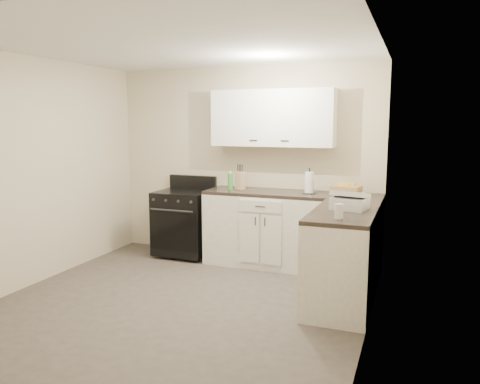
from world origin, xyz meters
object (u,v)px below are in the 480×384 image
at_px(wicker_basket, 346,190).
at_px(countertop_grill, 350,203).
at_px(stove, 184,222).
at_px(knife_block, 240,180).
at_px(paper_towel, 309,183).

xyz_separation_m(wicker_basket, countertop_grill, (0.17, -0.92, 0.01)).
bearing_deg(countertop_grill, stove, 169.98).
height_order(knife_block, paper_towel, paper_towel).
relative_size(paper_towel, wicker_basket, 0.79).
bearing_deg(stove, paper_towel, 1.30).
bearing_deg(paper_towel, knife_block, 177.93).
relative_size(stove, paper_towel, 3.26).
relative_size(knife_block, countertop_grill, 0.70).
bearing_deg(knife_block, wicker_basket, 21.19).
bearing_deg(countertop_grill, wicker_basket, 110.47).
distance_m(knife_block, countertop_grill, 1.76).
height_order(paper_towel, countertop_grill, paper_towel).
bearing_deg(paper_towel, countertop_grill, -55.65).
relative_size(paper_towel, countertop_grill, 0.79).
distance_m(stove, paper_towel, 1.80).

